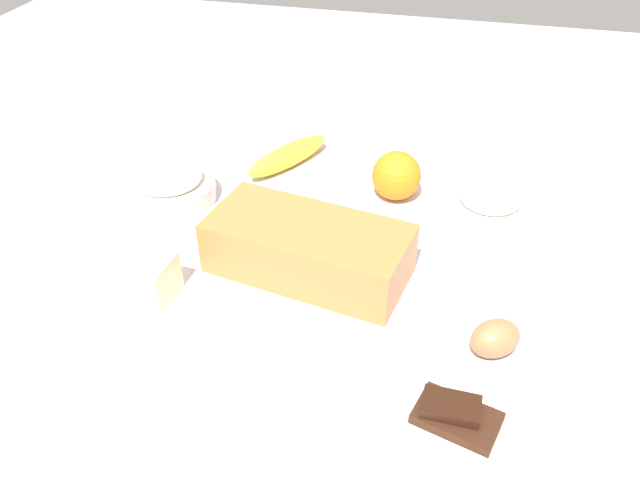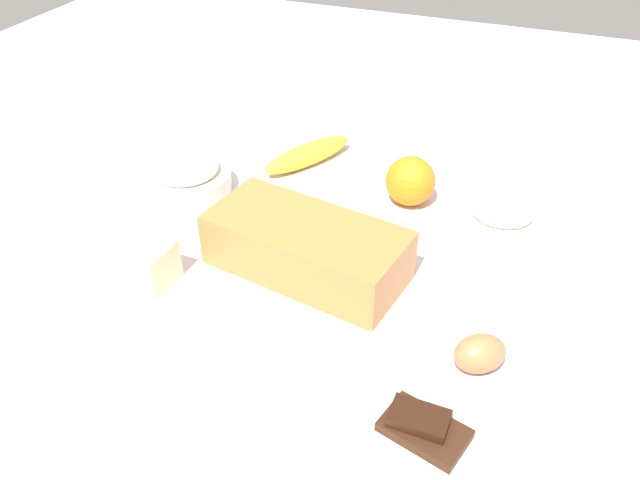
% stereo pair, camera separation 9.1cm
% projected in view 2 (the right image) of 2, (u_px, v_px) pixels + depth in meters
% --- Properties ---
extents(ground_plane, '(2.40, 2.40, 0.02)m').
position_uv_depth(ground_plane, '(320.00, 267.00, 0.94)').
color(ground_plane, silver).
extents(loaf_pan, '(0.30, 0.18, 0.08)m').
position_uv_depth(loaf_pan, '(306.00, 247.00, 0.89)').
color(loaf_pan, '#B77A3D').
rests_on(loaf_pan, ground_plane).
extents(flour_bowl, '(0.12, 0.12, 0.06)m').
position_uv_depth(flour_bowl, '(500.00, 218.00, 0.97)').
color(flour_bowl, silver).
rests_on(flour_bowl, ground_plane).
extents(sugar_bowl, '(0.15, 0.15, 0.07)m').
position_uv_depth(sugar_bowl, '(186.00, 176.00, 1.07)').
color(sugar_bowl, silver).
rests_on(sugar_bowl, ground_plane).
extents(banana, '(0.13, 0.19, 0.04)m').
position_uv_depth(banana, '(308.00, 154.00, 1.15)').
color(banana, yellow).
rests_on(banana, ground_plane).
extents(orange_fruit, '(0.08, 0.08, 0.08)m').
position_uv_depth(orange_fruit, '(410.00, 181.00, 1.04)').
color(orange_fruit, orange).
rests_on(orange_fruit, ground_plane).
extents(butter_block, '(0.09, 0.07, 0.06)m').
position_uv_depth(butter_block, '(141.00, 262.00, 0.88)').
color(butter_block, '#F4EDB2').
rests_on(butter_block, ground_plane).
extents(egg_near_butter, '(0.08, 0.08, 0.05)m').
position_uv_depth(egg_near_butter, '(480.00, 353.00, 0.75)').
color(egg_near_butter, '#B07648').
rests_on(egg_near_butter, ground_plane).
extents(chocolate_plate, '(0.13, 0.13, 0.03)m').
position_uv_depth(chocolate_plate, '(423.00, 433.00, 0.68)').
color(chocolate_plate, silver).
rests_on(chocolate_plate, ground_plane).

